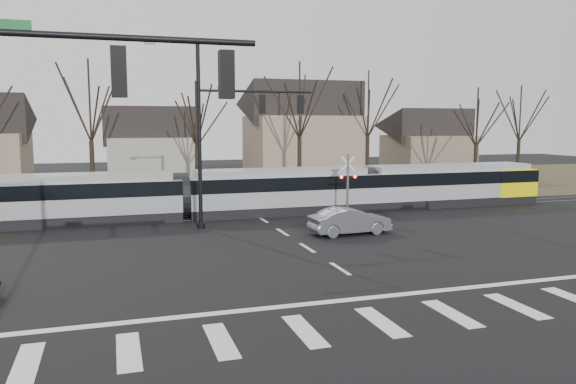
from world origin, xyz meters
name	(u,v)px	position (x,y,z in m)	size (l,w,h in m)	color
ground	(361,282)	(0.00, 0.00, 0.00)	(140.00, 140.00, 0.00)	black
grass_verge	(212,188)	(0.00, 32.00, 0.01)	(140.00, 28.00, 0.01)	#38331E
crosswalk	(417,318)	(0.00, -4.00, 0.01)	(27.00, 2.60, 0.01)	silver
stop_line	(384,296)	(0.00, -1.80, 0.01)	(28.00, 0.35, 0.01)	silver
lane_dashes	(255,215)	(0.00, 16.00, 0.01)	(0.18, 30.00, 0.01)	silver
rail_pair	(256,215)	(0.00, 15.80, 0.03)	(90.00, 1.52, 0.06)	#59595E
tram	(279,189)	(1.58, 16.00, 1.59)	(38.42, 2.85, 2.91)	gray
sedan	(350,221)	(3.24, 8.42, 0.71)	(4.43, 1.79, 1.43)	#53555B
signal_pole_near_left	(18,130)	(-10.41, -6.00, 5.70)	(9.28, 0.44, 10.20)	black
signal_pole_far	(228,126)	(-2.41, 12.50, 5.70)	(9.28, 0.44, 10.20)	black
rail_crossing_signal	(348,188)	(5.00, 12.79, 1.89)	(1.08, 0.36, 4.00)	#59595B
tree_row	(248,133)	(2.00, 26.00, 5.00)	(59.20, 7.20, 10.00)	black
house_b	(151,143)	(-5.00, 36.00, 3.97)	(8.64, 7.56, 7.65)	gray
house_c	(302,129)	(9.00, 33.00, 5.23)	(10.80, 8.64, 10.10)	gray
house_d	(428,140)	(24.00, 35.00, 3.97)	(8.64, 7.56, 7.65)	#6C5E50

